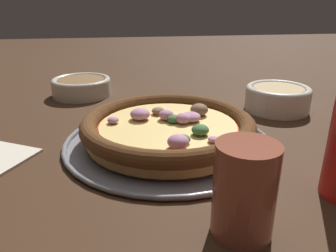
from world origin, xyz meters
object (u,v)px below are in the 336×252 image
at_px(bowl_far, 82,86).
at_px(drinking_cup, 244,190).
at_px(pizza, 168,127).
at_px(pizza_tray, 168,141).
at_px(bowl_near, 277,97).

relative_size(bowl_far, drinking_cup, 1.43).
relative_size(pizza, bowl_far, 1.99).
relative_size(pizza_tray, bowl_near, 2.53).
distance_m(bowl_near, bowl_far, 0.44).
xyz_separation_m(pizza, drinking_cup, (0.04, -0.22, 0.02)).
distance_m(bowl_far, drinking_cup, 0.56).
bearing_deg(pizza_tray, bowl_near, 28.35).
height_order(pizza_tray, pizza, pizza).
bearing_deg(bowl_near, pizza, -151.58).
bearing_deg(pizza_tray, drinking_cup, -79.60).
bearing_deg(pizza_tray, bowl_far, 117.91).
xyz_separation_m(bowl_far, drinking_cup, (0.20, -0.52, 0.02)).
bearing_deg(pizza, drinking_cup, -79.69).
xyz_separation_m(bowl_near, bowl_far, (-0.40, 0.17, -0.00)).
relative_size(pizza, drinking_cup, 2.84).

